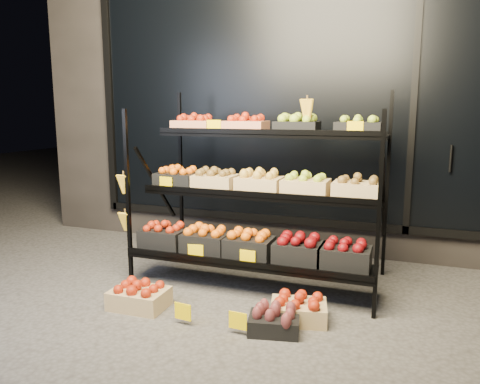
% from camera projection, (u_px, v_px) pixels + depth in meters
% --- Properties ---
extents(ground, '(24.00, 24.00, 0.00)m').
position_uv_depth(ground, '(233.00, 307.00, 3.58)').
color(ground, '#514F4C').
rests_on(ground, ground).
extents(building, '(6.00, 2.08, 3.50)m').
position_uv_depth(building, '(310.00, 88.00, 5.66)').
color(building, '#2D2826').
rests_on(building, ground).
extents(display_rack, '(2.18, 1.02, 1.70)m').
position_uv_depth(display_rack, '(257.00, 193.00, 4.00)').
color(display_rack, black).
rests_on(display_rack, ground).
extents(tag_floor_a, '(0.13, 0.01, 0.12)m').
position_uv_depth(tag_floor_a, '(183.00, 317.00, 3.28)').
color(tag_floor_a, '#FFD200').
rests_on(tag_floor_a, ground).
extents(tag_floor_b, '(0.13, 0.01, 0.12)m').
position_uv_depth(tag_floor_b, '(238.00, 326.00, 3.14)').
color(tag_floor_b, '#FFD200').
rests_on(tag_floor_b, ground).
extents(floor_crate_left, '(0.42, 0.31, 0.21)m').
position_uv_depth(floor_crate_left, '(139.00, 295.00, 3.56)').
color(floor_crate_left, tan).
rests_on(floor_crate_left, ground).
extents(floor_crate_midright, '(0.45, 0.37, 0.20)m').
position_uv_depth(floor_crate_midright, '(299.00, 308.00, 3.34)').
color(floor_crate_midright, tan).
rests_on(floor_crate_midright, ground).
extents(floor_crate_right, '(0.38, 0.31, 0.18)m').
position_uv_depth(floor_crate_right, '(274.00, 320.00, 3.17)').
color(floor_crate_right, black).
rests_on(floor_crate_right, ground).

